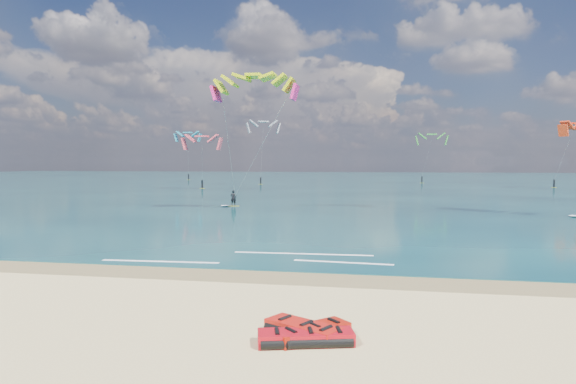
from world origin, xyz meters
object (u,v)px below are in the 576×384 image
Objects in this scene: packed_kite_left at (306,344)px; kitesurfer_main at (244,137)px; packed_kite_right at (311,339)px; packed_kite_mid at (303,336)px.

packed_kite_left is 0.19× the size of kitesurfer_main.
packed_kite_left reaches higher than packed_kite_right.
packed_kite_mid is 0.29m from packed_kite_right.
packed_kite_right is (0.24, -0.16, 0.00)m from packed_kite_mid.
packed_kite_mid is 36.07m from kitesurfer_main.
kitesurfer_main is at bearing 63.75° from packed_kite_right.
kitesurfer_main is (-10.87, 33.70, 6.89)m from packed_kite_mid.
packed_kite_mid reaches higher than packed_kite_left.
packed_kite_mid is at bearing -79.44° from kitesurfer_main.
kitesurfer_main is at bearing 137.22° from packed_kite_mid.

